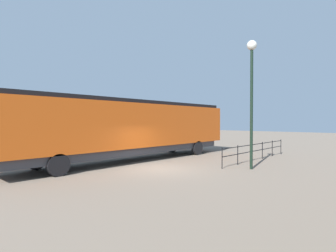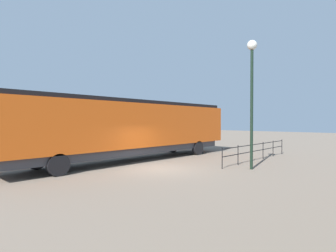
{
  "view_description": "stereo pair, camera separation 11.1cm",
  "coord_description": "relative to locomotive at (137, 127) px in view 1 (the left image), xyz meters",
  "views": [
    {
      "loc": [
        10.4,
        -10.71,
        2.65
      ],
      "look_at": [
        0.34,
        0.29,
        2.4
      ],
      "focal_mm": 28.53,
      "sensor_mm": 36.0,
      "label": 1
    },
    {
      "loc": [
        10.48,
        -10.64,
        2.65
      ],
      "look_at": [
        0.34,
        0.29,
        2.4
      ],
      "focal_mm": 28.53,
      "sensor_mm": 36.0,
      "label": 2
    }
  ],
  "objects": [
    {
      "name": "ground_plane",
      "position": [
        3.51,
        -1.36,
        -2.28
      ],
      "size": [
        120.0,
        120.0,
        0.0
      ],
      "primitive_type": "plane",
      "color": "#756656"
    },
    {
      "name": "locomotive",
      "position": [
        0.0,
        0.0,
        0.0
      ],
      "size": [
        2.98,
        17.66,
        4.05
      ],
      "color": "#D15114",
      "rests_on": "ground_plane"
    },
    {
      "name": "lamp_post",
      "position": [
        7.36,
        1.96,
        2.75
      ],
      "size": [
        0.54,
        0.54,
        7.13
      ],
      "color": "black",
      "rests_on": "ground_plane"
    },
    {
      "name": "platform_fence",
      "position": [
        6.09,
        5.53,
        -1.51
      ],
      "size": [
        0.05,
        9.16,
        1.2
      ],
      "color": "black",
      "rests_on": "ground_plane"
    }
  ]
}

